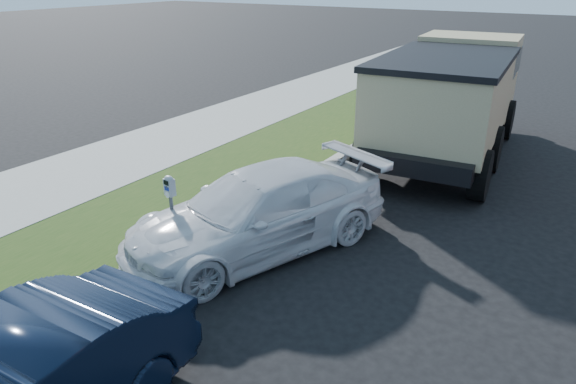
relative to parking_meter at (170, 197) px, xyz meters
The scene contains 5 objects.
ground 3.02m from the parking_meter, ahead, with size 120.00×120.00×0.00m, color black.
streetside 3.69m from the parking_meter, 140.75° to the left, with size 6.12×50.00×0.15m.
parking_meter is the anchor object (origin of this frame).
white_wagon 1.50m from the parking_meter, 43.17° to the left, with size 1.89×4.64×1.35m, color silver.
dump_truck 7.99m from the parking_meter, 73.80° to the left, with size 3.29×7.16×2.73m.
Camera 1 is at (2.70, -5.55, 4.32)m, focal length 32.00 mm.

